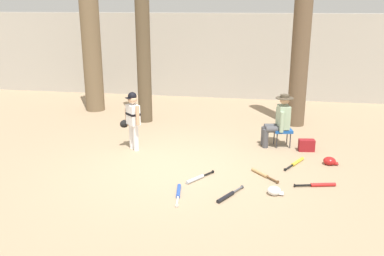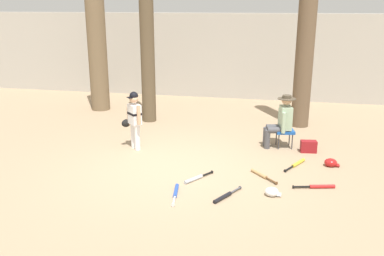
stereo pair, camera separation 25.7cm
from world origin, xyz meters
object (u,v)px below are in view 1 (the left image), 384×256
(seated_spectator, at_px, (279,119))
(bat_red_barrel, at_px, (320,185))
(handbag_beside_stool, at_px, (307,145))
(tree_behind_spectator, at_px, (301,39))
(bat_aluminum_silver, at_px, (197,178))
(batting_helmet_white, at_px, (274,191))
(batting_helmet_red, at_px, (330,161))
(young_ballplayer, at_px, (132,117))
(tree_far_left, at_px, (92,47))
(folding_stool, at_px, (283,131))
(bat_wood_tan, at_px, (262,174))
(tree_near_player, at_px, (143,32))
(bat_yellow_trainer, at_px, (296,163))
(bat_black_composite, at_px, (228,196))
(bat_blue_youth, at_px, (178,193))

(seated_spectator, xyz_separation_m, bat_red_barrel, (0.71, -2.11, -0.61))
(handbag_beside_stool, bearing_deg, tree_behind_spectator, 93.30)
(bat_aluminum_silver, relative_size, batting_helmet_white, 2.30)
(tree_behind_spectator, relative_size, batting_helmet_red, 17.24)
(seated_spectator, relative_size, batting_helmet_red, 4.05)
(young_ballplayer, xyz_separation_m, tree_far_left, (-2.24, 3.25, 1.15))
(folding_stool, xyz_separation_m, handbag_beside_stool, (0.53, -0.24, -0.23))
(young_ballplayer, bearing_deg, folding_stool, 13.80)
(batting_helmet_red, bearing_deg, tree_behind_spectator, 100.27)
(young_ballplayer, distance_m, bat_wood_tan, 3.10)
(bat_aluminum_silver, bearing_deg, bat_red_barrel, 2.49)
(tree_near_player, bearing_deg, bat_aluminum_silver, -61.05)
(bat_yellow_trainer, height_order, bat_black_composite, same)
(tree_far_left, bearing_deg, bat_aluminum_silver, -50.00)
(tree_far_left, distance_m, bat_yellow_trainer, 7.02)
(tree_near_player, height_order, young_ballplayer, tree_near_player)
(folding_stool, bearing_deg, bat_blue_youth, -122.15)
(bat_red_barrel, distance_m, bat_blue_youth, 2.53)
(tree_far_left, distance_m, bat_blue_youth, 6.75)
(handbag_beside_stool, bearing_deg, tree_near_player, 157.37)
(bat_aluminum_silver, distance_m, batting_helmet_white, 1.44)
(tree_near_player, distance_m, bat_red_barrel, 6.09)
(folding_stool, height_order, seated_spectator, seated_spectator)
(tree_far_left, relative_size, bat_black_composite, 6.87)
(bat_red_barrel, bearing_deg, batting_helmet_red, 74.55)
(tree_near_player, relative_size, batting_helmet_white, 19.84)
(bat_yellow_trainer, xyz_separation_m, batting_helmet_red, (0.66, 0.09, 0.04))
(tree_behind_spectator, bearing_deg, bat_wood_tan, -102.70)
(bat_wood_tan, bearing_deg, batting_helmet_white, -74.34)
(tree_near_player, height_order, bat_aluminum_silver, tree_near_player)
(tree_far_left, xyz_separation_m, bat_red_barrel, (6.12, -4.58, -1.86))
(handbag_beside_stool, bearing_deg, folding_stool, 155.41)
(tree_near_player, xyz_separation_m, bat_black_composite, (2.69, -4.37, -2.38))
(folding_stool, height_order, bat_wood_tan, folding_stool)
(bat_yellow_trainer, bearing_deg, seated_spectator, 108.34)
(bat_yellow_trainer, height_order, batting_helmet_white, batting_helmet_white)
(bat_blue_youth, bearing_deg, batting_helmet_red, 34.56)
(batting_helmet_red, bearing_deg, young_ballplayer, 177.31)
(tree_near_player, distance_m, batting_helmet_red, 5.72)
(bat_black_composite, height_order, bat_blue_youth, same)
(bat_black_composite, bearing_deg, tree_far_left, 130.56)
(tree_behind_spectator, height_order, bat_red_barrel, tree_behind_spectator)
(tree_far_left, distance_m, bat_black_composite, 7.23)
(tree_near_player, xyz_separation_m, bat_blue_youth, (1.84, -4.39, -2.38))
(seated_spectator, bearing_deg, tree_behind_spectator, 75.02)
(bat_aluminum_silver, distance_m, bat_black_composite, 0.89)
(tree_near_player, distance_m, young_ballplayer, 2.87)
(bat_wood_tan, height_order, bat_blue_youth, same)
(bat_aluminum_silver, xyz_separation_m, bat_wood_tan, (1.17, 0.42, -0.00))
(handbag_beside_stool, relative_size, bat_yellow_trainer, 0.47)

